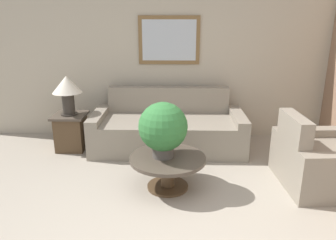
{
  "coord_description": "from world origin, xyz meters",
  "views": [
    {
      "loc": [
        0.04,
        -2.48,
        1.99
      ],
      "look_at": [
        -0.06,
        1.74,
        0.63
      ],
      "focal_mm": 35.0,
      "sensor_mm": 36.0,
      "label": 1
    }
  ],
  "objects_px": {
    "couch_main": "(168,130)",
    "armchair": "(322,162)",
    "side_table": "(71,131)",
    "potted_plant_on_table": "(163,128)",
    "coffee_table": "(168,165)",
    "table_lamp": "(67,88)"
  },
  "relations": [
    {
      "from": "side_table",
      "to": "couch_main",
      "type": "bearing_deg",
      "value": 3.26
    },
    {
      "from": "side_table",
      "to": "potted_plant_on_table",
      "type": "bearing_deg",
      "value": -38.5
    },
    {
      "from": "coffee_table",
      "to": "potted_plant_on_table",
      "type": "bearing_deg",
      "value": 167.85
    },
    {
      "from": "armchair",
      "to": "potted_plant_on_table",
      "type": "relative_size",
      "value": 1.64
    },
    {
      "from": "armchair",
      "to": "coffee_table",
      "type": "relative_size",
      "value": 1.2
    },
    {
      "from": "armchair",
      "to": "table_lamp",
      "type": "relative_size",
      "value": 1.84
    },
    {
      "from": "coffee_table",
      "to": "potted_plant_on_table",
      "type": "xyz_separation_m",
      "value": [
        -0.05,
        0.01,
        0.46
      ]
    },
    {
      "from": "side_table",
      "to": "potted_plant_on_table",
      "type": "relative_size",
      "value": 0.85
    },
    {
      "from": "couch_main",
      "to": "coffee_table",
      "type": "xyz_separation_m",
      "value": [
        0.03,
        -1.25,
        0.0
      ]
    },
    {
      "from": "armchair",
      "to": "coffee_table",
      "type": "bearing_deg",
      "value": 91.12
    },
    {
      "from": "armchair",
      "to": "table_lamp",
      "type": "height_order",
      "value": "table_lamp"
    },
    {
      "from": "side_table",
      "to": "table_lamp",
      "type": "xyz_separation_m",
      "value": [
        -0.0,
        -0.0,
        0.67
      ]
    },
    {
      "from": "table_lamp",
      "to": "potted_plant_on_table",
      "type": "distance_m",
      "value": 1.87
    },
    {
      "from": "couch_main",
      "to": "armchair",
      "type": "height_order",
      "value": "same"
    },
    {
      "from": "side_table",
      "to": "table_lamp",
      "type": "height_order",
      "value": "table_lamp"
    },
    {
      "from": "couch_main",
      "to": "coffee_table",
      "type": "distance_m",
      "value": 1.25
    },
    {
      "from": "couch_main",
      "to": "potted_plant_on_table",
      "type": "xyz_separation_m",
      "value": [
        -0.03,
        -1.24,
        0.46
      ]
    },
    {
      "from": "table_lamp",
      "to": "side_table",
      "type": "bearing_deg",
      "value": 63.43
    },
    {
      "from": "couch_main",
      "to": "armchair",
      "type": "relative_size",
      "value": 2.14
    },
    {
      "from": "coffee_table",
      "to": "side_table",
      "type": "distance_m",
      "value": 1.91
    },
    {
      "from": "coffee_table",
      "to": "table_lamp",
      "type": "distance_m",
      "value": 2.02
    },
    {
      "from": "armchair",
      "to": "couch_main",
      "type": "bearing_deg",
      "value": 56.34
    }
  ]
}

